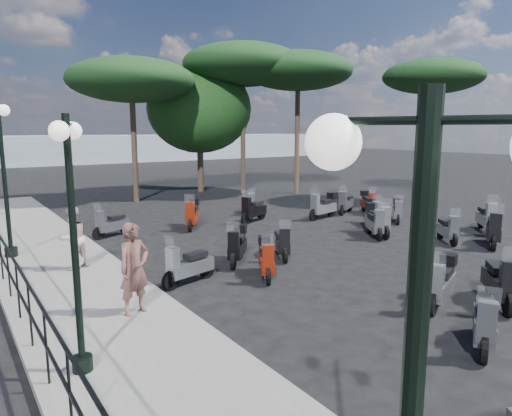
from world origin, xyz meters
TOP-DOWN VIEW (x-y plane):
  - ground at (0.00, 0.00)m, footprint 120.00×120.00m
  - sidewalk at (-6.50, 3.00)m, footprint 3.00×30.00m
  - railing at (-7.80, 2.80)m, footprint 0.04×26.04m
  - lamp_post_1 at (-7.32, -1.90)m, footprint 0.60×1.03m
  - lamp_post_2 at (-7.37, 5.62)m, footprint 0.47×1.24m
  - woman at (-5.91, -0.25)m, footprint 0.74×0.58m
  - pedestrian_far at (-6.19, 3.41)m, footprint 0.96×0.87m
  - scooter_2 at (-2.31, 0.42)m, footprint 0.94×1.39m
  - scooter_3 at (-4.14, 1.06)m, footprint 1.57×0.64m
  - scooter_4 at (-1.20, 6.65)m, footprint 1.14×1.50m
  - scooter_5 at (-4.14, 7.00)m, footprint 1.49×0.73m
  - scooter_7 at (-1.52, -4.74)m, footprint 1.43×0.94m
  - scooter_8 at (-0.41, -3.19)m, footprint 1.58×0.83m
  - scooter_9 at (-0.92, 1.57)m, footprint 0.86×1.40m
  - scooter_10 at (-2.24, 1.86)m, footprint 1.22×1.30m
  - scooter_11 at (1.31, 6.30)m, footprint 1.62×0.88m
  - scooter_14 at (0.63, -3.88)m, footprint 1.38×1.30m
  - scooter_15 at (3.29, 1.78)m, footprint 1.03×1.43m
  - scooter_16 at (3.58, 1.92)m, footprint 0.99×1.64m
  - scooter_17 at (2.30, 7.95)m, footprint 0.87×1.40m
  - scooter_20 at (4.65, -0.08)m, footprint 0.99×1.31m
  - scooter_21 at (5.40, -1.18)m, footprint 1.65×1.09m
  - scooter_22 at (5.76, 5.56)m, footprint 1.49×0.92m
  - scooter_23 at (4.11, 5.24)m, footprint 1.73×0.63m
  - scooter_26 at (7.20, 0.04)m, footprint 1.41×1.34m
  - scooter_27 at (4.76, 3.14)m, footprint 1.12×1.38m
  - scooter_28 at (6.02, 3.01)m, footprint 1.21×1.10m
  - scooter_29 at (6.58, 5.02)m, footprint 0.94×1.41m
  - broadleaf_tree at (3.90, 15.64)m, footprint 6.02×6.02m
  - pine_0 at (5.60, 13.62)m, footprint 6.71×6.71m
  - pine_1 at (8.14, 11.86)m, footprint 6.10×6.10m
  - pine_2 at (-0.63, 14.13)m, footprint 6.27×6.27m
  - pine_3 at (11.62, 5.67)m, footprint 4.89×4.89m
  - distant_hills at (0.00, 45.00)m, footprint 70.00×8.00m

SIDE VIEW (x-z plane):
  - ground at x=0.00m, z-range 0.00..0.00m
  - sidewalk at x=-6.50m, z-range 0.00..0.15m
  - scooter_9 at x=-0.92m, z-range -0.19..1.04m
  - scooter_17 at x=2.30m, z-range -0.19..1.04m
  - scooter_20 at x=4.65m, z-range -0.19..1.04m
  - scooter_5 at x=-4.14m, z-range -0.19..1.05m
  - scooter_3 at x=-4.14m, z-range -0.19..1.08m
  - scooter_7 at x=-1.52m, z-range -0.19..1.08m
  - scooter_28 at x=6.02m, z-range -0.15..1.04m
  - scooter_22 at x=5.76m, z-range -0.20..1.10m
  - scooter_15 at x=3.29m, z-range -0.20..1.12m
  - scooter_2 at x=-2.31m, z-range -0.15..1.08m
  - scooter_29 at x=6.58m, z-range -0.15..1.09m
  - scooter_11 at x=1.31m, z-range -0.21..1.16m
  - scooter_10 at x=-2.24m, z-range -0.16..1.14m
  - scooter_27 at x=4.76m, z-range -0.16..1.14m
  - scooter_14 at x=0.63m, z-range -0.22..1.20m
  - scooter_8 at x=-0.41m, z-range -0.16..1.16m
  - scooter_26 at x=7.20m, z-range -0.22..1.23m
  - scooter_21 at x=5.40m, z-range -0.23..1.25m
  - scooter_4 at x=-1.20m, z-range -0.17..1.21m
  - scooter_23 at x=4.11m, z-range -0.17..1.21m
  - scooter_16 at x=3.58m, z-range -0.17..1.23m
  - railing at x=-7.80m, z-range 0.35..1.45m
  - pedestrian_far at x=-6.19m, z-range 0.15..1.75m
  - woman at x=-5.91m, z-range 0.15..1.93m
  - distant_hills at x=0.00m, z-range 0.00..3.00m
  - lamp_post_1 at x=-7.32m, z-range 0.41..4.14m
  - lamp_post_2 at x=-7.37m, z-range 0.45..4.72m
  - broadleaf_tree at x=3.90m, z-range 1.14..8.54m
  - pine_2 at x=-0.63m, z-range 2.47..9.63m
  - pine_3 at x=11.62m, z-range 2.66..9.76m
  - pine_1 at x=8.14m, z-range 2.88..10.82m
  - pine_0 at x=5.60m, z-range 3.00..11.38m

